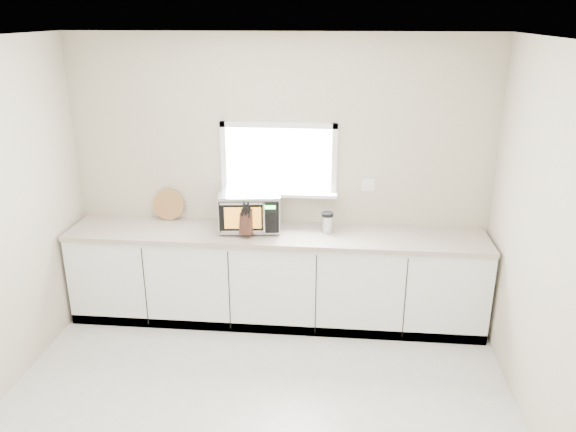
# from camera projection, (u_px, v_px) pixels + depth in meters

# --- Properties ---
(back_wall) EXTENTS (4.00, 0.17, 2.70)m
(back_wall) POSITION_uv_depth(u_px,v_px,m) (279.00, 178.00, 5.37)
(back_wall) COLOR beige
(back_wall) RESTS_ON ground
(cabinets) EXTENTS (3.92, 0.60, 0.88)m
(cabinets) POSITION_uv_depth(u_px,v_px,m) (276.00, 278.00, 5.41)
(cabinets) COLOR white
(cabinets) RESTS_ON ground
(countertop) EXTENTS (3.92, 0.64, 0.04)m
(countertop) POSITION_uv_depth(u_px,v_px,m) (276.00, 234.00, 5.25)
(countertop) COLOR #B3A394
(countertop) RESTS_ON cabinets
(microwave) EXTENTS (0.61, 0.51, 0.36)m
(microwave) POSITION_uv_depth(u_px,v_px,m) (250.00, 209.00, 5.27)
(microwave) COLOR black
(microwave) RESTS_ON countertop
(knife_block) EXTENTS (0.15, 0.25, 0.34)m
(knife_block) POSITION_uv_depth(u_px,v_px,m) (248.00, 220.00, 5.12)
(knife_block) COLOR #452318
(knife_block) RESTS_ON countertop
(cutting_board) EXTENTS (0.31, 0.07, 0.31)m
(cutting_board) POSITION_uv_depth(u_px,v_px,m) (169.00, 204.00, 5.52)
(cutting_board) COLOR #A77E40
(cutting_board) RESTS_ON countertop
(coffee_grinder) EXTENTS (0.13, 0.13, 0.19)m
(coffee_grinder) POSITION_uv_depth(u_px,v_px,m) (327.00, 222.00, 5.22)
(coffee_grinder) COLOR silver
(coffee_grinder) RESTS_ON countertop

